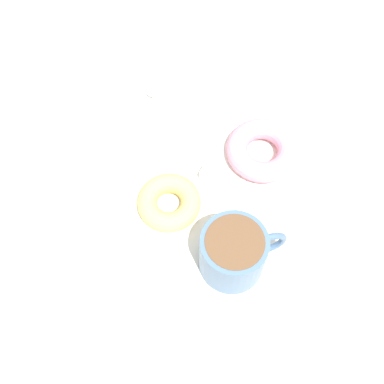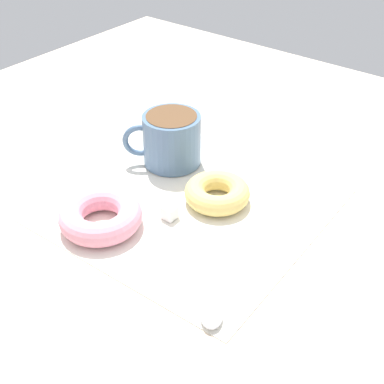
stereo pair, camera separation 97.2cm
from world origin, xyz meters
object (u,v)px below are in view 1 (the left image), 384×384
at_px(donut_near_cup, 263,150).
at_px(donut_far, 169,202).
at_px(coffee_cup, 234,252).
at_px(spoon, 154,99).
at_px(sugar_cube, 207,174).

relative_size(donut_near_cup, donut_far, 1.20).
relative_size(coffee_cup, spoon, 0.85).
bearing_deg(donut_near_cup, spoon, 173.40).
height_order(donut_near_cup, spoon, donut_near_cup).
distance_m(spoon, sugar_cube, 0.16).
bearing_deg(donut_far, spoon, 123.88).
bearing_deg(spoon, donut_near_cup, -6.60).
bearing_deg(donut_near_cup, donut_far, -122.50).
xyz_separation_m(donut_near_cup, sugar_cube, (-0.06, -0.07, -0.01)).
distance_m(coffee_cup, donut_far, 0.13).
distance_m(coffee_cup, donut_near_cup, 0.18).
relative_size(donut_far, spoon, 0.75).
distance_m(coffee_cup, sugar_cube, 0.14).
relative_size(donut_near_cup, sugar_cube, 5.98).
xyz_separation_m(donut_far, sugar_cube, (0.03, 0.07, -0.01)).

